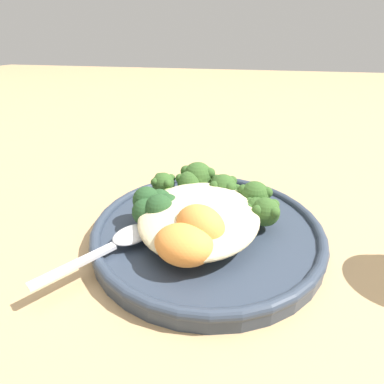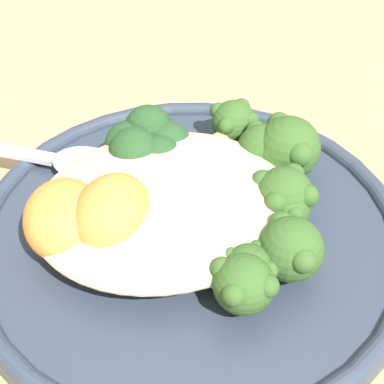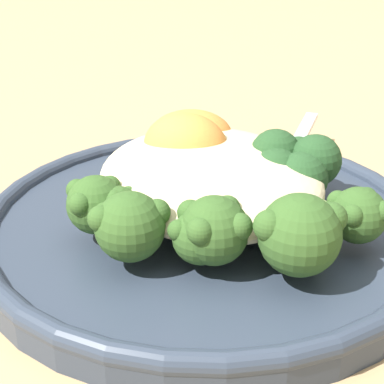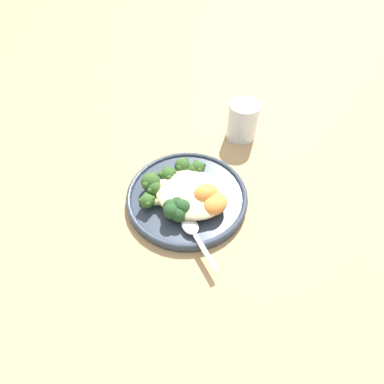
% 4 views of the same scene
% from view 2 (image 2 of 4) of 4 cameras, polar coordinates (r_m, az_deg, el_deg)
% --- Properties ---
extents(ground_plane, '(4.00, 4.00, 0.00)m').
position_cam_2_polar(ground_plane, '(0.40, -2.65, -3.98)').
color(ground_plane, tan).
extents(plate, '(0.26, 0.26, 0.02)m').
position_cam_2_polar(plate, '(0.39, -0.21, -4.10)').
color(plate, '#2D3847').
rests_on(plate, ground_plane).
extents(quinoa_mound, '(0.15, 0.13, 0.03)m').
position_cam_2_polar(quinoa_mound, '(0.37, -1.70, -0.95)').
color(quinoa_mound, beige).
rests_on(quinoa_mound, plate).
extents(broccoli_stalk_0, '(0.06, 0.11, 0.03)m').
position_cam_2_polar(broccoli_stalk_0, '(0.34, 2.72, -6.69)').
color(broccoli_stalk_0, '#9EBC66').
rests_on(broccoli_stalk_0, plate).
extents(broccoli_stalk_1, '(0.06, 0.09, 0.03)m').
position_cam_2_polar(broccoli_stalk_1, '(0.35, 2.55, -5.37)').
color(broccoli_stalk_1, '#9EBC66').
rests_on(broccoli_stalk_1, plate).
extents(broccoli_stalk_2, '(0.10, 0.10, 0.04)m').
position_cam_2_polar(broccoli_stalk_2, '(0.35, 6.64, -4.53)').
color(broccoli_stalk_2, '#9EBC66').
rests_on(broccoli_stalk_2, plate).
extents(broccoli_stalk_3, '(0.10, 0.06, 0.03)m').
position_cam_2_polar(broccoli_stalk_3, '(0.37, 5.20, -1.51)').
color(broccoli_stalk_3, '#9EBC66').
rests_on(broccoli_stalk_3, plate).
extents(broccoli_stalk_4, '(0.10, 0.05, 0.04)m').
position_cam_2_polar(broccoli_stalk_4, '(0.38, 6.78, -0.50)').
color(broccoli_stalk_4, '#9EBC66').
rests_on(broccoli_stalk_4, plate).
extents(broccoli_stalk_5, '(0.13, 0.05, 0.04)m').
position_cam_2_polar(broccoli_stalk_5, '(0.40, 6.52, 2.95)').
color(broccoli_stalk_5, '#9EBC66').
rests_on(broccoli_stalk_5, plate).
extents(broccoli_stalk_6, '(0.11, 0.05, 0.03)m').
position_cam_2_polar(broccoli_stalk_6, '(0.40, 4.27, 2.64)').
color(broccoli_stalk_6, '#9EBC66').
rests_on(broccoli_stalk_6, plate).
extents(broccoli_stalk_7, '(0.11, 0.09, 0.03)m').
position_cam_2_polar(broccoli_stalk_7, '(0.41, 1.58, 3.97)').
color(broccoli_stalk_7, '#9EBC66').
rests_on(broccoli_stalk_7, plate).
extents(sweet_potato_chunk_0, '(0.07, 0.07, 0.04)m').
position_cam_2_polar(sweet_potato_chunk_0, '(0.36, -7.05, -2.13)').
color(sweet_potato_chunk_0, orange).
rests_on(sweet_potato_chunk_0, plate).
extents(sweet_potato_chunk_1, '(0.05, 0.06, 0.04)m').
position_cam_2_polar(sweet_potato_chunk_1, '(0.36, -11.29, -2.36)').
color(sweet_potato_chunk_1, orange).
rests_on(sweet_potato_chunk_1, plate).
extents(kale_tuft, '(0.06, 0.06, 0.04)m').
position_cam_2_polar(kale_tuft, '(0.41, -3.95, 4.08)').
color(kale_tuft, '#234723').
rests_on(kale_tuft, plate).
extents(spoon, '(0.12, 0.09, 0.01)m').
position_cam_2_polar(spoon, '(0.43, -10.99, 2.81)').
color(spoon, silver).
rests_on(spoon, plate).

